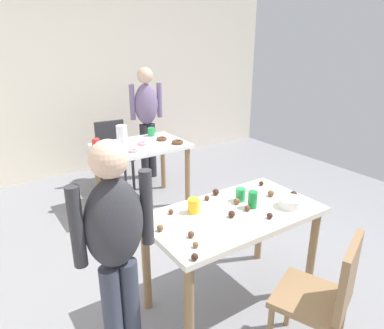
{
  "coord_description": "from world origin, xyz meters",
  "views": [
    {
      "loc": [
        -1.5,
        -1.83,
        1.9
      ],
      "look_at": [
        0.01,
        0.44,
        0.9
      ],
      "focal_mm": 32.79,
      "sensor_mm": 36.0,
      "label": 1
    }
  ],
  "objects_px": {
    "dining_table_far": "(141,154)",
    "soda_can": "(253,200)",
    "person_girl_near": "(116,245)",
    "mixing_bowl": "(290,202)",
    "dining_table_near": "(233,225)",
    "person_adult_far": "(147,114)",
    "chair_far_table": "(113,151)",
    "pitcher_far": "(122,137)",
    "chair_near_table": "(325,294)"
  },
  "relations": [
    {
      "from": "dining_table_far",
      "to": "soda_can",
      "type": "height_order",
      "value": "soda_can"
    },
    {
      "from": "person_girl_near",
      "to": "dining_table_far",
      "type": "bearing_deg",
      "value": 60.72
    },
    {
      "from": "mixing_bowl",
      "to": "dining_table_far",
      "type": "bearing_deg",
      "value": 95.94
    },
    {
      "from": "dining_table_near",
      "to": "person_adult_far",
      "type": "bearing_deg",
      "value": 76.05
    },
    {
      "from": "dining_table_near",
      "to": "dining_table_far",
      "type": "xyz_separation_m",
      "value": [
        0.18,
        1.83,
        -0.01
      ]
    },
    {
      "from": "dining_table_near",
      "to": "dining_table_far",
      "type": "height_order",
      "value": "same"
    },
    {
      "from": "person_adult_far",
      "to": "chair_far_table",
      "type": "bearing_deg",
      "value": -175.59
    },
    {
      "from": "pitcher_far",
      "to": "mixing_bowl",
      "type": "bearing_deg",
      "value": -77.74
    },
    {
      "from": "pitcher_far",
      "to": "chair_far_table",
      "type": "bearing_deg",
      "value": 77.67
    },
    {
      "from": "dining_table_near",
      "to": "person_girl_near",
      "type": "bearing_deg",
      "value": -174.44
    },
    {
      "from": "soda_can",
      "to": "pitcher_far",
      "type": "height_order",
      "value": "pitcher_far"
    },
    {
      "from": "pitcher_far",
      "to": "person_girl_near",
      "type": "bearing_deg",
      "value": -114.08
    },
    {
      "from": "person_adult_far",
      "to": "chair_near_table",
      "type": "bearing_deg",
      "value": -99.29
    },
    {
      "from": "mixing_bowl",
      "to": "pitcher_far",
      "type": "height_order",
      "value": "pitcher_far"
    },
    {
      "from": "chair_near_table",
      "to": "soda_can",
      "type": "xyz_separation_m",
      "value": [
        0.05,
        0.69,
        0.31
      ]
    },
    {
      "from": "dining_table_far",
      "to": "chair_far_table",
      "type": "xyz_separation_m",
      "value": [
        -0.07,
        0.71,
        -0.13
      ]
    },
    {
      "from": "chair_near_table",
      "to": "chair_far_table",
      "type": "height_order",
      "value": "same"
    },
    {
      "from": "person_adult_far",
      "to": "pitcher_far",
      "type": "xyz_separation_m",
      "value": [
        -0.68,
        -0.76,
        -0.04
      ]
    },
    {
      "from": "dining_table_near",
      "to": "soda_can",
      "type": "distance_m",
      "value": 0.23
    },
    {
      "from": "chair_far_table",
      "to": "person_adult_far",
      "type": "distance_m",
      "value": 0.67
    },
    {
      "from": "soda_can",
      "to": "chair_far_table",
      "type": "bearing_deg",
      "value": 90.85
    },
    {
      "from": "dining_table_far",
      "to": "person_adult_far",
      "type": "relative_size",
      "value": 0.65
    },
    {
      "from": "person_girl_near",
      "to": "pitcher_far",
      "type": "bearing_deg",
      "value": 65.92
    },
    {
      "from": "person_girl_near",
      "to": "chair_far_table",
      "type": "bearing_deg",
      "value": 68.97
    },
    {
      "from": "person_adult_far",
      "to": "pitcher_far",
      "type": "distance_m",
      "value": 1.02
    },
    {
      "from": "soda_can",
      "to": "person_girl_near",
      "type": "bearing_deg",
      "value": -176.39
    },
    {
      "from": "dining_table_near",
      "to": "chair_far_table",
      "type": "distance_m",
      "value": 2.55
    },
    {
      "from": "dining_table_far",
      "to": "pitcher_far",
      "type": "distance_m",
      "value": 0.33
    },
    {
      "from": "chair_far_table",
      "to": "person_adult_far",
      "type": "relative_size",
      "value": 0.57
    },
    {
      "from": "chair_near_table",
      "to": "person_adult_far",
      "type": "height_order",
      "value": "person_adult_far"
    },
    {
      "from": "dining_table_near",
      "to": "mixing_bowl",
      "type": "distance_m",
      "value": 0.44
    },
    {
      "from": "dining_table_near",
      "to": "chair_far_table",
      "type": "bearing_deg",
      "value": 87.4
    },
    {
      "from": "chair_near_table",
      "to": "mixing_bowl",
      "type": "bearing_deg",
      "value": 62.45
    },
    {
      "from": "mixing_bowl",
      "to": "chair_far_table",
      "type": "bearing_deg",
      "value": 95.78
    },
    {
      "from": "dining_table_near",
      "to": "soda_can",
      "type": "height_order",
      "value": "soda_can"
    },
    {
      "from": "chair_near_table",
      "to": "person_girl_near",
      "type": "height_order",
      "value": "person_girl_near"
    },
    {
      "from": "dining_table_far",
      "to": "person_girl_near",
      "type": "xyz_separation_m",
      "value": [
        -1.08,
        -1.92,
        0.22
      ]
    },
    {
      "from": "dining_table_near",
      "to": "chair_near_table",
      "type": "relative_size",
      "value": 1.41
    },
    {
      "from": "dining_table_far",
      "to": "person_girl_near",
      "type": "distance_m",
      "value": 2.21
    },
    {
      "from": "dining_table_far",
      "to": "chair_far_table",
      "type": "distance_m",
      "value": 0.72
    },
    {
      "from": "person_girl_near",
      "to": "mixing_bowl",
      "type": "xyz_separation_m",
      "value": [
        1.28,
        -0.07,
        -0.07
      ]
    },
    {
      "from": "chair_far_table",
      "to": "pitcher_far",
      "type": "relative_size",
      "value": 3.46
    },
    {
      "from": "chair_near_table",
      "to": "pitcher_far",
      "type": "distance_m",
      "value": 2.56
    },
    {
      "from": "dining_table_far",
      "to": "chair_near_table",
      "type": "height_order",
      "value": "chair_near_table"
    },
    {
      "from": "mixing_bowl",
      "to": "soda_can",
      "type": "height_order",
      "value": "soda_can"
    },
    {
      "from": "person_girl_near",
      "to": "pitcher_far",
      "type": "xyz_separation_m",
      "value": [
        0.85,
        1.91,
        0.02
      ]
    },
    {
      "from": "chair_near_table",
      "to": "mixing_bowl",
      "type": "distance_m",
      "value": 0.68
    },
    {
      "from": "chair_far_table",
      "to": "pitcher_far",
      "type": "xyz_separation_m",
      "value": [
        -0.16,
        -0.72,
        0.38
      ]
    },
    {
      "from": "dining_table_near",
      "to": "dining_table_far",
      "type": "relative_size",
      "value": 1.24
    },
    {
      "from": "mixing_bowl",
      "to": "pitcher_far",
      "type": "relative_size",
      "value": 0.68
    }
  ]
}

